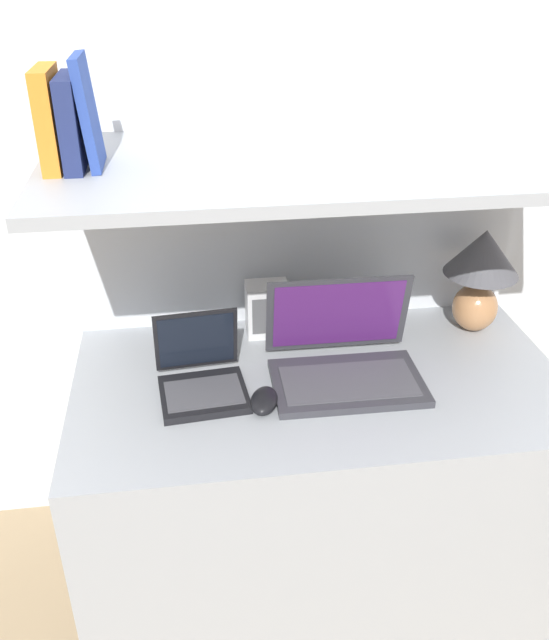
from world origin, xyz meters
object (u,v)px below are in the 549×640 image
at_px(table_lamp, 481,269).
at_px(laptop_large, 344,360).
at_px(laptop_small, 201,377).
at_px(book_orange, 50,119).
at_px(book_navy, 72,122).
at_px(router_box, 267,309).
at_px(book_blue, 88,112).
at_px(computer_mouse, 264,401).

distance_m(table_lamp, laptop_large, 0.50).
height_order(laptop_small, book_orange, book_orange).
bearing_deg(book_navy, router_box, 23.26).
bearing_deg(book_orange, laptop_large, -5.62).
bearing_deg(router_box, laptop_large, -56.49).
bearing_deg(laptop_small, book_orange, 164.73).
bearing_deg(table_lamp, book_blue, -172.71).
relative_size(laptop_small, book_navy, 1.23).
bearing_deg(book_blue, computer_mouse, -26.32).
bearing_deg(book_navy, book_orange, -180.00).
relative_size(computer_mouse, book_blue, 0.53).
relative_size(table_lamp, book_blue, 1.33).
bearing_deg(book_blue, book_orange, 180.00).
distance_m(laptop_small, computer_mouse, 0.18).
relative_size(laptop_large, book_blue, 1.66).
height_order(book_orange, book_navy, book_orange).
xyz_separation_m(laptop_large, book_blue, (-0.58, 0.06, 0.64)).
bearing_deg(laptop_large, book_navy, 173.97).
relative_size(table_lamp, book_navy, 1.60).
distance_m(laptop_small, book_navy, 0.68).
xyz_separation_m(laptop_small, book_orange, (-0.29, 0.08, 0.63)).
distance_m(laptop_small, book_orange, 0.70).
relative_size(laptop_small, book_orange, 1.14).
distance_m(book_orange, book_blue, 0.08).
xyz_separation_m(computer_mouse, book_blue, (-0.35, 0.17, 0.67)).
xyz_separation_m(book_orange, book_blue, (0.08, 0.00, 0.01)).
bearing_deg(table_lamp, router_box, 174.21).
bearing_deg(book_orange, computer_mouse, -21.88).
height_order(laptop_large, book_blue, book_blue).
distance_m(laptop_small, book_blue, 0.68).
xyz_separation_m(laptop_small, book_navy, (-0.24, 0.08, 0.63)).
bearing_deg(book_navy, table_lamp, 7.04).
relative_size(table_lamp, book_orange, 1.48).
height_order(table_lamp, laptop_large, table_lamp).
xyz_separation_m(computer_mouse, book_navy, (-0.39, 0.17, 0.65)).
relative_size(laptop_large, book_orange, 1.85).
bearing_deg(laptop_large, router_box, 123.51).
bearing_deg(book_navy, book_blue, -0.00).
height_order(laptop_small, book_navy, book_navy).
height_order(table_lamp, router_box, table_lamp).
relative_size(router_box, book_orange, 0.75).
bearing_deg(laptop_large, table_lamp, 24.05).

